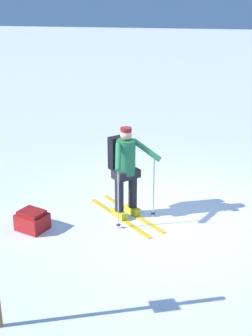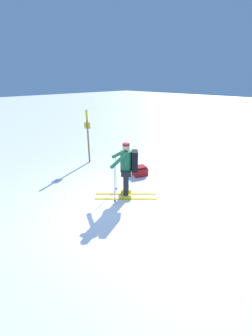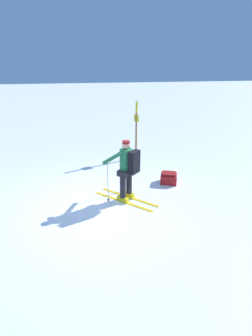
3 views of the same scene
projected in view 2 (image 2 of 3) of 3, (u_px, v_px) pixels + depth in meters
name	position (u px, v px, depth m)	size (l,w,h in m)	color
ground_plane	(112.00, 208.00, 5.87)	(80.00, 80.00, 0.00)	white
skier	(127.00, 168.00, 6.11)	(1.50, 1.50, 1.58)	gold
dropped_backpack	(140.00, 171.00, 7.80)	(0.53, 0.57, 0.33)	maroon
trail_marker	(88.00, 132.00, 8.61)	(0.22, 0.13, 2.05)	olive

